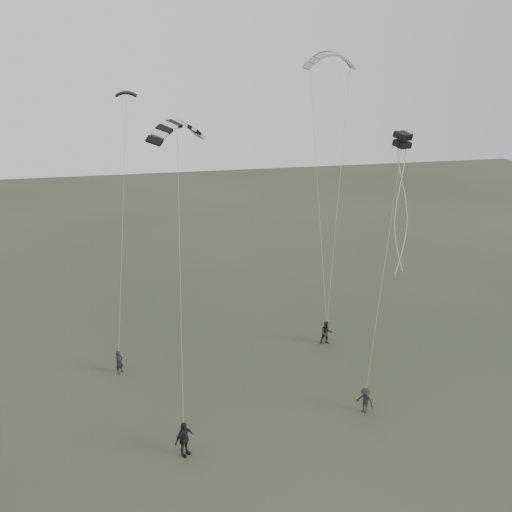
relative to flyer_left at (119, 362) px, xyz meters
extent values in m
plane|color=#333C28|center=(6.97, -5.50, -0.74)|extent=(140.00, 140.00, 0.00)
imported|color=black|center=(0.00, 0.00, 0.00)|extent=(0.63, 0.63, 1.47)
imported|color=black|center=(13.33, 0.47, 0.07)|extent=(0.86, 0.71, 1.62)
imported|color=black|center=(3.17, -7.81, 0.18)|extent=(1.12, 1.01, 1.82)
imported|color=#232428|center=(12.81, -6.77, 0.00)|extent=(1.02, 1.08, 1.47)
camera|label=1|loc=(2.21, -27.04, 16.32)|focal=35.00mm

